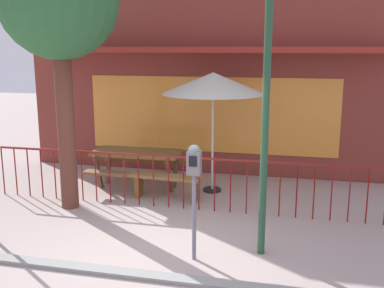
{
  "coord_description": "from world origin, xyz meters",
  "views": [
    {
      "loc": [
        1.89,
        -5.45,
        2.84
      ],
      "look_at": [
        0.06,
        2.4,
        1.11
      ],
      "focal_mm": 42.19,
      "sensor_mm": 36.0,
      "label": 1
    }
  ],
  "objects_px": {
    "street_tree": "(59,3)",
    "parking_meter_far": "(194,172)",
    "patio_bench": "(166,182)",
    "picnic_table_left": "(137,159)",
    "patio_umbrella": "(213,84)",
    "street_lamp": "(267,67)"
  },
  "relations": [
    {
      "from": "picnic_table_left",
      "to": "street_lamp",
      "type": "xyz_separation_m",
      "value": [
        2.73,
        -2.49,
        1.97
      ]
    },
    {
      "from": "parking_meter_far",
      "to": "patio_bench",
      "type": "bearing_deg",
      "value": 115.01
    },
    {
      "from": "patio_umbrella",
      "to": "patio_bench",
      "type": "distance_m",
      "value": 2.08
    },
    {
      "from": "parking_meter_far",
      "to": "street_tree",
      "type": "distance_m",
      "value": 3.83
    },
    {
      "from": "picnic_table_left",
      "to": "parking_meter_far",
      "type": "relative_size",
      "value": 1.14
    },
    {
      "from": "patio_bench",
      "to": "street_tree",
      "type": "relative_size",
      "value": 0.31
    },
    {
      "from": "street_tree",
      "to": "parking_meter_far",
      "type": "bearing_deg",
      "value": -29.62
    },
    {
      "from": "picnic_table_left",
      "to": "parking_meter_far",
      "type": "xyz_separation_m",
      "value": [
        1.85,
        -2.88,
        0.63
      ]
    },
    {
      "from": "picnic_table_left",
      "to": "patio_umbrella",
      "type": "height_order",
      "value": "patio_umbrella"
    },
    {
      "from": "picnic_table_left",
      "to": "patio_umbrella",
      "type": "relative_size",
      "value": 0.77
    },
    {
      "from": "parking_meter_far",
      "to": "street_tree",
      "type": "bearing_deg",
      "value": 150.38
    },
    {
      "from": "patio_bench",
      "to": "street_tree",
      "type": "xyz_separation_m",
      "value": [
        -1.58,
        -0.79,
        3.21
      ]
    },
    {
      "from": "patio_umbrella",
      "to": "parking_meter_far",
      "type": "height_order",
      "value": "patio_umbrella"
    },
    {
      "from": "picnic_table_left",
      "to": "patio_umbrella",
      "type": "bearing_deg",
      "value": 4.55
    },
    {
      "from": "picnic_table_left",
      "to": "parking_meter_far",
      "type": "height_order",
      "value": "parking_meter_far"
    },
    {
      "from": "picnic_table_left",
      "to": "street_tree",
      "type": "distance_m",
      "value": 3.35
    },
    {
      "from": "patio_umbrella",
      "to": "street_tree",
      "type": "relative_size",
      "value": 0.51
    },
    {
      "from": "patio_bench",
      "to": "street_tree",
      "type": "distance_m",
      "value": 3.66
    },
    {
      "from": "patio_umbrella",
      "to": "patio_bench",
      "type": "relative_size",
      "value": 1.67
    },
    {
      "from": "patio_umbrella",
      "to": "street_lamp",
      "type": "xyz_separation_m",
      "value": [
        1.19,
        -2.61,
        0.43
      ]
    },
    {
      "from": "patio_umbrella",
      "to": "patio_bench",
      "type": "height_order",
      "value": "patio_umbrella"
    },
    {
      "from": "parking_meter_far",
      "to": "street_tree",
      "type": "height_order",
      "value": "street_tree"
    }
  ]
}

